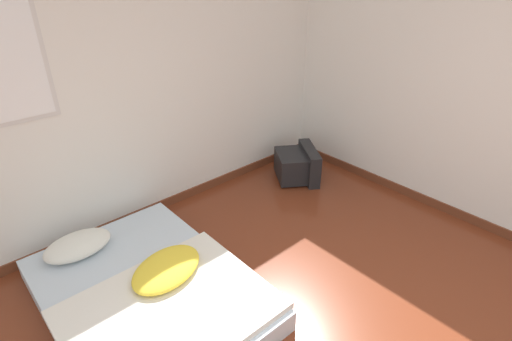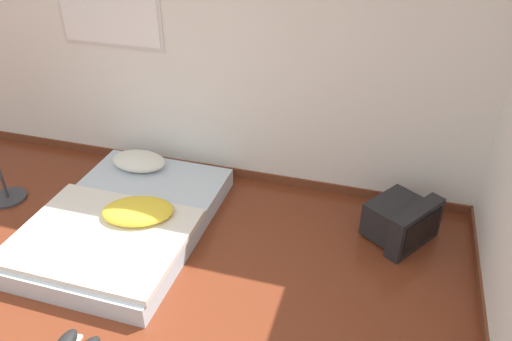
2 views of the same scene
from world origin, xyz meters
TOP-DOWN VIEW (x-y plane):
  - wall_back at (-0.02, 2.84)m, footprint 7.27×0.08m
  - mattress_bed at (-0.37, 1.76)m, footprint 1.30×1.81m
  - crt_tv at (1.84, 2.31)m, footprint 0.63×0.65m

SIDE VIEW (x-z plane):
  - mattress_bed at x=-0.37m, z-range -0.04..0.27m
  - crt_tv at x=1.84m, z-range -0.01..0.36m
  - wall_back at x=-0.02m, z-range -0.01..2.59m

